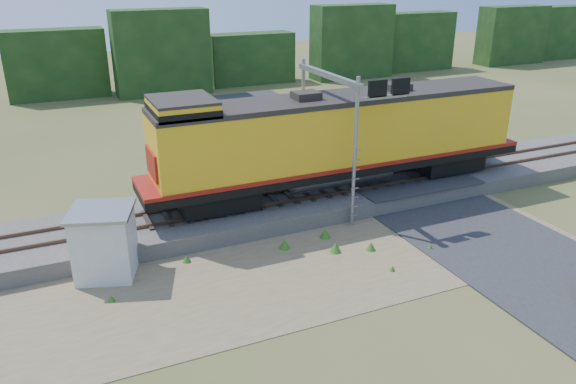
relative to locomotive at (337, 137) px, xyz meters
name	(u,v)px	position (x,y,z in m)	size (l,w,h in m)	color
ground	(347,263)	(-2.65, -6.00, -3.62)	(140.00, 140.00, 0.00)	#475123
ballast	(290,204)	(-2.65, 0.00, -3.22)	(70.00, 5.00, 0.80)	slate
rails	(290,195)	(-2.65, 0.00, -2.74)	(70.00, 1.54, 0.16)	brown
dirt_shoulder	(300,267)	(-4.65, -5.50, -3.61)	(26.00, 8.00, 0.03)	#8C7754
road	(466,226)	(4.35, -5.26, -3.53)	(7.00, 66.00, 0.86)	#38383A
tree_line_north	(156,61)	(-2.65, 32.00, -0.55)	(130.00, 3.00, 6.50)	#153613
weed_clumps	(270,280)	(-6.15, -5.90, -3.62)	(15.00, 6.20, 0.56)	#366B1E
locomotive	(337,137)	(0.00, 0.00, 0.00)	(20.91, 3.19, 5.40)	black
shed	(105,242)	(-12.04, -2.77, -2.17)	(3.06, 3.06, 2.88)	silver
signal_gantry	(341,106)	(-0.23, -0.67, 1.79)	(2.87, 6.20, 7.23)	gray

